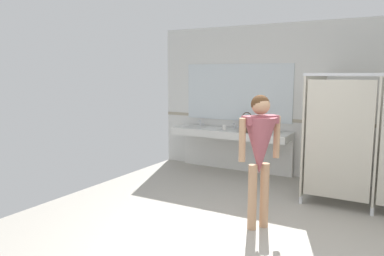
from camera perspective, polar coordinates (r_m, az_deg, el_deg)
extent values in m
cube|color=#9E998E|center=(4.51, 7.24, -17.64)|extent=(6.13, 6.93, 0.10)
cube|color=silver|center=(7.17, 17.58, 3.83)|extent=(6.13, 0.12, 2.83)
cube|color=#9E937F|center=(7.14, 17.34, 0.90)|extent=(6.13, 0.01, 0.06)
cube|color=silver|center=(7.33, 5.77, -0.80)|extent=(2.32, 0.60, 0.14)
cube|color=silver|center=(7.64, 6.54, -3.65)|extent=(2.32, 0.08, 0.70)
cube|color=beige|center=(7.65, 0.40, -0.24)|extent=(0.42, 0.33, 0.11)
cylinder|color=silver|center=(7.84, 1.27, 0.75)|extent=(0.04, 0.04, 0.11)
cylinder|color=silver|center=(7.79, 1.08, 1.03)|extent=(0.03, 0.11, 0.03)
sphere|color=silver|center=(7.82, 1.76, 0.54)|extent=(0.04, 0.04, 0.04)
cube|color=beige|center=(7.30, 5.68, -0.68)|extent=(0.42, 0.33, 0.11)
cylinder|color=silver|center=(7.50, 6.45, 0.36)|extent=(0.04, 0.04, 0.11)
cylinder|color=silver|center=(7.44, 6.29, 0.65)|extent=(0.03, 0.11, 0.03)
sphere|color=silver|center=(7.49, 6.97, 0.14)|extent=(0.04, 0.04, 0.04)
cube|color=beige|center=(7.02, 11.43, -1.16)|extent=(0.42, 0.33, 0.11)
cylinder|color=silver|center=(7.23, 12.07, -0.07)|extent=(0.04, 0.04, 0.11)
cylinder|color=silver|center=(7.17, 11.94, 0.23)|extent=(0.03, 0.11, 0.03)
sphere|color=silver|center=(7.22, 12.61, -0.30)|extent=(0.04, 0.04, 0.04)
cube|color=silver|center=(7.53, 6.83, 5.35)|extent=(2.22, 0.02, 1.11)
cube|color=#B2AD9E|center=(6.37, 17.90, -0.44)|extent=(0.03, 1.48, 1.76)
cylinder|color=silver|center=(5.94, 16.07, -10.31)|extent=(0.05, 0.05, 0.12)
cube|color=#B2AD9E|center=(6.24, 26.55, -1.08)|extent=(0.03, 1.48, 1.76)
cylinder|color=silver|center=(5.80, 25.49, -11.25)|extent=(0.05, 0.05, 0.12)
cube|color=#B2AD9E|center=(5.59, 21.15, -1.75)|extent=(0.88, 0.03, 1.66)
cube|color=#B7BABF|center=(5.47, 26.66, 7.21)|extent=(1.98, 0.04, 0.04)
cylinder|color=tan|center=(4.88, 10.85, -9.92)|extent=(0.11, 0.11, 0.82)
cylinder|color=tan|center=(4.78, 9.07, -10.26)|extent=(0.11, 0.11, 0.82)
cone|color=#994C56|center=(4.67, 10.16, -2.64)|extent=(0.56, 0.56, 0.70)
cube|color=#994C56|center=(4.62, 10.26, 1.25)|extent=(0.38, 0.45, 0.10)
cylinder|color=tan|center=(4.80, 12.65, -1.33)|extent=(0.08, 0.08, 0.52)
cylinder|color=tan|center=(4.51, 7.58, -1.80)|extent=(0.08, 0.08, 0.52)
sphere|color=tan|center=(4.60, 10.32, 3.36)|extent=(0.22, 0.22, 0.22)
sphere|color=#472D19|center=(4.61, 10.25, 3.56)|extent=(0.23, 0.23, 0.23)
cube|color=#3F2D1E|center=(7.01, 8.26, 0.29)|extent=(0.26, 0.13, 0.23)
torus|color=#3F2D1E|center=(6.99, 8.29, 1.57)|extent=(0.20, 0.02, 0.20)
cylinder|color=#D899B2|center=(7.33, 8.97, 0.33)|extent=(0.07, 0.07, 0.16)
cylinder|color=black|center=(7.32, 8.99, 1.10)|extent=(0.03, 0.03, 0.04)
cylinder|color=white|center=(7.30, 4.89, 0.09)|extent=(0.07, 0.07, 0.09)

